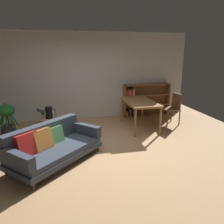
% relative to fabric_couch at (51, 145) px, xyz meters
% --- Properties ---
extents(ground_plane, '(8.16, 8.16, 0.00)m').
position_rel_fabric_couch_xyz_m(ground_plane, '(0.97, 0.22, -0.34)').
color(ground_plane, tan).
extents(back_wall_panel, '(6.80, 0.10, 2.70)m').
position_rel_fabric_couch_xyz_m(back_wall_panel, '(0.97, 2.92, 1.01)').
color(back_wall_panel, silver).
rests_on(back_wall_panel, ground_plane).
extents(fabric_couch, '(1.92, 1.89, 0.73)m').
position_rel_fabric_couch_xyz_m(fabric_couch, '(0.00, 0.00, 0.00)').
color(fabric_couch, brown).
rests_on(fabric_couch, ground_plane).
extents(media_console, '(0.36, 1.25, 0.52)m').
position_rel_fabric_couch_xyz_m(media_console, '(-0.12, 1.63, -0.09)').
color(media_console, olive).
rests_on(media_console, ground_plane).
extents(open_laptop, '(0.45, 0.30, 0.12)m').
position_rel_fabric_couch_xyz_m(open_laptop, '(-0.17, 1.78, 0.20)').
color(open_laptop, silver).
rests_on(open_laptop, media_console).
extents(desk_speaker, '(0.17, 0.17, 0.29)m').
position_rel_fabric_couch_xyz_m(desk_speaker, '(-0.07, 1.29, 0.32)').
color(desk_speaker, black).
rests_on(desk_speaker, media_console).
extents(potted_floor_plant, '(0.54, 0.46, 0.85)m').
position_rel_fabric_couch_xyz_m(potted_floor_plant, '(-1.14, 1.74, 0.13)').
color(potted_floor_plant, '#333338').
rests_on(potted_floor_plant, ground_plane).
extents(dining_table, '(0.78, 1.40, 0.77)m').
position_rel_fabric_couch_xyz_m(dining_table, '(2.35, 1.52, 0.35)').
color(dining_table, olive).
rests_on(dining_table, ground_plane).
extents(dining_chair_near, '(0.51, 0.49, 0.91)m').
position_rel_fabric_couch_xyz_m(dining_chair_near, '(3.44, 1.68, 0.17)').
color(dining_chair_near, brown).
rests_on(dining_chair_near, ground_plane).
extents(bookshelf, '(1.58, 0.29, 1.06)m').
position_rel_fabric_couch_xyz_m(bookshelf, '(2.92, 2.75, 0.17)').
color(bookshelf, brown).
rests_on(bookshelf, ground_plane).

